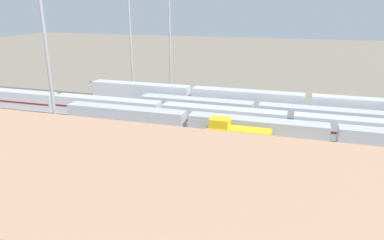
% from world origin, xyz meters
% --- Properties ---
extents(ground_plane, '(400.00, 400.00, 0.00)m').
position_xyz_m(ground_plane, '(0.00, 0.00, 0.00)').
color(ground_plane, '#756B5B').
extents(track_bed_0, '(140.00, 2.80, 0.12)m').
position_xyz_m(track_bed_0, '(0.00, -17.50, 0.06)').
color(track_bed_0, '#4C443D').
rests_on(track_bed_0, ground_plane).
extents(track_bed_1, '(140.00, 2.80, 0.12)m').
position_xyz_m(track_bed_1, '(0.00, -12.50, 0.06)').
color(track_bed_1, '#3D3833').
rests_on(track_bed_1, ground_plane).
extents(track_bed_2, '(140.00, 2.80, 0.12)m').
position_xyz_m(track_bed_2, '(0.00, -7.50, 0.06)').
color(track_bed_2, '#4C443D').
rests_on(track_bed_2, ground_plane).
extents(track_bed_3, '(140.00, 2.80, 0.12)m').
position_xyz_m(track_bed_3, '(0.00, -2.50, 0.06)').
color(track_bed_3, '#4C443D').
rests_on(track_bed_3, ground_plane).
extents(track_bed_4, '(140.00, 2.80, 0.12)m').
position_xyz_m(track_bed_4, '(0.00, 2.50, 0.06)').
color(track_bed_4, '#3D3833').
rests_on(track_bed_4, ground_plane).
extents(track_bed_5, '(140.00, 2.80, 0.12)m').
position_xyz_m(track_bed_5, '(0.00, 7.50, 0.06)').
color(track_bed_5, '#4C443D').
rests_on(track_bed_5, ground_plane).
extents(track_bed_6, '(140.00, 2.80, 0.12)m').
position_xyz_m(track_bed_6, '(0.00, 12.50, 0.06)').
color(track_bed_6, '#4C443D').
rests_on(track_bed_6, ground_plane).
extents(track_bed_7, '(140.00, 2.80, 0.12)m').
position_xyz_m(track_bed_7, '(0.00, 17.50, 0.06)').
color(track_bed_7, '#3D3833').
rests_on(track_bed_7, ground_plane).
extents(train_on_track_5, '(10.00, 3.00, 5.00)m').
position_xyz_m(train_on_track_5, '(-1.93, 7.50, 2.16)').
color(train_on_track_5, gold).
rests_on(train_on_track_5, ground_plane).
extents(train_on_track_3, '(114.80, 3.06, 4.40)m').
position_xyz_m(train_on_track_3, '(4.57, -2.50, 2.05)').
color(train_on_track_3, '#285193').
rests_on(train_on_track_3, ground_plane).
extents(train_on_track_2, '(66.40, 3.06, 4.40)m').
position_xyz_m(train_on_track_2, '(-12.97, -7.50, 2.10)').
color(train_on_track_2, '#285193').
rests_on(train_on_track_2, ground_plane).
extents(train_on_track_4, '(95.60, 3.00, 3.80)m').
position_xyz_m(train_on_track_4, '(-16.48, 2.50, 2.02)').
color(train_on_track_4, '#B7BABF').
rests_on(train_on_track_4, ground_plane).
extents(train_on_track_6, '(139.00, 3.06, 4.40)m').
position_xyz_m(train_on_track_6, '(4.62, 12.50, 2.04)').
color(train_on_track_6, black).
rests_on(train_on_track_6, ground_plane).
extents(train_on_track_1, '(95.60, 3.00, 5.00)m').
position_xyz_m(train_on_track_1, '(-12.67, -12.50, 2.62)').
color(train_on_track_1, silver).
rests_on(train_on_track_1, ground_plane).
extents(light_mast_0, '(2.80, 0.70, 31.34)m').
position_xyz_m(light_mast_0, '(19.40, -20.81, 19.57)').
color(light_mast_0, '#9EA0A5').
rests_on(light_mast_0, ground_plane).
extents(light_mast_1, '(2.80, 0.70, 25.67)m').
position_xyz_m(light_mast_1, '(21.64, 19.57, 16.49)').
color(light_mast_1, '#9EA0A5').
rests_on(light_mast_1, ground_plane).
extents(light_mast_2, '(2.80, 0.70, 28.24)m').
position_xyz_m(light_mast_2, '(29.44, -20.50, 17.90)').
color(light_mast_2, '#9EA0A5').
rests_on(light_mast_2, ground_plane).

